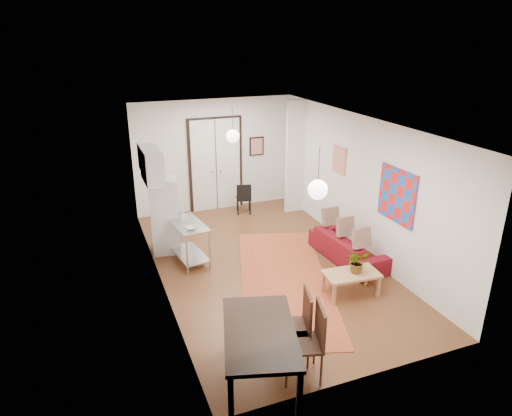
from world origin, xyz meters
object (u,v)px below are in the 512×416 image
object	(u,v)px
sofa	(348,247)
black_side_chair	(243,195)
coffee_table	(351,276)
kitchen_counter	(189,237)
dining_chair_near	(287,317)
fridge	(165,216)
dining_chair_far	(298,332)
dining_table	(260,336)

from	to	relation	value
sofa	black_side_chair	size ratio (longest dim) A/B	2.30
coffee_table	kitchen_counter	distance (m)	3.33
sofa	dining_chair_near	distance (m)	3.35
black_side_chair	kitchen_counter	bearing A→B (deg)	64.01
coffee_table	black_side_chair	xyz separation A→B (m)	(-0.44, 4.55, 0.10)
sofa	fridge	distance (m)	3.89
sofa	kitchen_counter	bearing A→B (deg)	65.95
dining_chair_far	black_side_chair	size ratio (longest dim) A/B	1.32
coffee_table	dining_chair_near	size ratio (longest dim) A/B	0.93
dining_chair_near	kitchen_counter	bearing A→B (deg)	-153.04
coffee_table	black_side_chair	distance (m)	4.57
dining_chair_far	dining_chair_near	bearing A→B (deg)	-163.69
fridge	dining_table	xyz separation A→B (m)	(0.38, -4.50, -0.03)
fridge	black_side_chair	bearing A→B (deg)	42.41
sofa	dining_table	bearing A→B (deg)	127.74
dining_table	dining_chair_near	distance (m)	0.77
sofa	kitchen_counter	size ratio (longest dim) A/B	1.62
kitchen_counter	dining_chair_near	world-z (taller)	dining_chair_near
dining_chair_far	black_side_chair	xyz separation A→B (m)	(1.33, 5.99, -0.16)
sofa	dining_chair_near	bearing A→B (deg)	128.71
kitchen_counter	coffee_table	bearing A→B (deg)	-51.25
dining_table	dining_chair_near	world-z (taller)	dining_chair_near
dining_chair_near	dining_chair_far	bearing A→B (deg)	16.31
kitchen_counter	fridge	world-z (taller)	fridge
coffee_table	dining_table	distance (m)	2.85
fridge	black_side_chair	distance (m)	2.82
kitchen_counter	black_side_chair	distance (m)	2.98
kitchen_counter	black_side_chair	world-z (taller)	kitchen_counter
dining_chair_near	black_side_chair	world-z (taller)	dining_chair_near
dining_chair_far	fridge	bearing A→B (deg)	-151.16
coffee_table	black_side_chair	size ratio (longest dim) A/B	1.23
dining_chair_near	dining_chair_far	size ratio (longest dim) A/B	1.00
kitchen_counter	fridge	bearing A→B (deg)	110.11
dining_table	sofa	bearing A→B (deg)	41.89
kitchen_counter	dining_table	xyz separation A→B (m)	(0.03, -3.84, 0.25)
fridge	dining_chair_near	size ratio (longest dim) A/B	1.49
kitchen_counter	black_side_chair	xyz separation A→B (m)	(1.96, 2.24, -0.06)
kitchen_counter	black_side_chair	bearing A→B (deg)	41.35
dining_chair_near	coffee_table	bearing A→B (deg)	137.56
kitchen_counter	dining_chair_near	xyz separation A→B (m)	(0.63, -3.38, 0.10)
fridge	sofa	bearing A→B (deg)	-19.43
dining_chair_near	dining_chair_far	world-z (taller)	same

